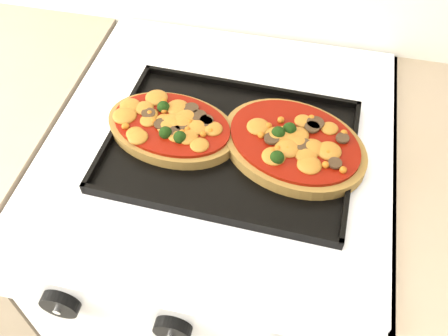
% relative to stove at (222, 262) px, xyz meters
% --- Properties ---
extents(stove, '(0.60, 0.60, 0.91)m').
position_rel_stove_xyz_m(stove, '(0.00, 0.00, 0.00)').
color(stove, white).
rests_on(stove, floor).
extents(control_panel, '(0.60, 0.02, 0.09)m').
position_rel_stove_xyz_m(control_panel, '(0.00, -0.31, 0.40)').
color(control_panel, white).
rests_on(control_panel, stove).
extents(knob_left, '(0.06, 0.02, 0.06)m').
position_rel_stove_xyz_m(knob_left, '(-0.17, -0.33, 0.40)').
color(knob_left, black).
rests_on(knob_left, control_panel).
extents(knob_center, '(0.05, 0.02, 0.05)m').
position_rel_stove_xyz_m(knob_center, '(0.00, -0.33, 0.40)').
color(knob_center, black).
rests_on(knob_center, control_panel).
extents(baking_tray, '(0.42, 0.31, 0.02)m').
position_rel_stove_xyz_m(baking_tray, '(0.02, -0.03, 0.47)').
color(baking_tray, black).
rests_on(baking_tray, stove).
extents(pizza_left, '(0.25, 0.19, 0.03)m').
position_rel_stove_xyz_m(pizza_left, '(-0.08, -0.02, 0.48)').
color(pizza_left, olive).
rests_on(pizza_left, baking_tray).
extents(pizza_right, '(0.30, 0.26, 0.04)m').
position_rel_stove_xyz_m(pizza_right, '(0.13, -0.02, 0.48)').
color(pizza_right, olive).
rests_on(pizza_right, baking_tray).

